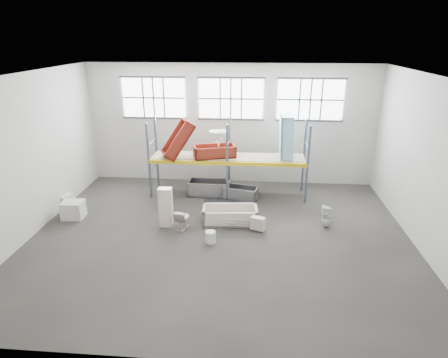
# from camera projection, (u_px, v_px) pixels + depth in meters

# --- Properties ---
(floor) EXTENTS (12.00, 10.00, 0.10)m
(floor) POSITION_uv_depth(u_px,v_px,m) (220.00, 238.00, 12.21)
(floor) COLOR #49433F
(floor) RESTS_ON ground
(ceiling) EXTENTS (12.00, 10.00, 0.10)m
(ceiling) POSITION_uv_depth(u_px,v_px,m) (220.00, 74.00, 10.40)
(ceiling) COLOR silver
(ceiling) RESTS_ON ground
(wall_back) EXTENTS (12.00, 0.10, 5.00)m
(wall_back) POSITION_uv_depth(u_px,v_px,m) (231.00, 125.00, 16.01)
(wall_back) COLOR #B9B6AC
(wall_back) RESTS_ON ground
(wall_front) EXTENTS (12.00, 0.10, 5.00)m
(wall_front) POSITION_uv_depth(u_px,v_px,m) (193.00, 253.00, 6.60)
(wall_front) COLOR #BBB8AD
(wall_front) RESTS_ON ground
(wall_left) EXTENTS (0.10, 10.00, 5.00)m
(wall_left) POSITION_uv_depth(u_px,v_px,m) (25.00, 157.00, 11.76)
(wall_left) COLOR #A5A299
(wall_left) RESTS_ON ground
(wall_right) EXTENTS (0.10, 10.00, 5.00)m
(wall_right) POSITION_uv_depth(u_px,v_px,m) (431.00, 168.00, 10.84)
(wall_right) COLOR #9C998F
(wall_right) RESTS_ON ground
(window_left) EXTENTS (2.60, 0.04, 1.60)m
(window_left) POSITION_uv_depth(u_px,v_px,m) (154.00, 98.00, 15.76)
(window_left) COLOR white
(window_left) RESTS_ON wall_back
(window_mid) EXTENTS (2.60, 0.04, 1.60)m
(window_mid) POSITION_uv_depth(u_px,v_px,m) (231.00, 99.00, 15.51)
(window_mid) COLOR white
(window_mid) RESTS_ON wall_back
(window_right) EXTENTS (2.60, 0.04, 1.60)m
(window_right) POSITION_uv_depth(u_px,v_px,m) (310.00, 100.00, 15.27)
(window_right) COLOR white
(window_right) RESTS_ON wall_back
(rack_upright_la) EXTENTS (0.08, 0.08, 3.00)m
(rack_upright_la) POSITION_uv_depth(u_px,v_px,m) (149.00, 161.00, 14.59)
(rack_upright_la) COLOR slate
(rack_upright_la) RESTS_ON floor
(rack_upright_lb) EXTENTS (0.08, 0.08, 3.00)m
(rack_upright_lb) POSITION_uv_depth(u_px,v_px,m) (157.00, 152.00, 15.71)
(rack_upright_lb) COLOR slate
(rack_upright_lb) RESTS_ON floor
(rack_upright_ma) EXTENTS (0.08, 0.08, 3.00)m
(rack_upright_ma) POSITION_uv_depth(u_px,v_px,m) (227.00, 163.00, 14.36)
(rack_upright_ma) COLOR slate
(rack_upright_ma) RESTS_ON floor
(rack_upright_mb) EXTENTS (0.08, 0.08, 3.00)m
(rack_upright_mb) POSITION_uv_depth(u_px,v_px,m) (229.00, 154.00, 15.48)
(rack_upright_mb) COLOR slate
(rack_upright_mb) RESTS_ON floor
(rack_upright_ra) EXTENTS (0.08, 0.08, 3.00)m
(rack_upright_ra) POSITION_uv_depth(u_px,v_px,m) (308.00, 165.00, 14.13)
(rack_upright_ra) COLOR slate
(rack_upright_ra) RESTS_ON floor
(rack_upright_rb) EXTENTS (0.08, 0.08, 3.00)m
(rack_upright_rb) POSITION_uv_depth(u_px,v_px,m) (304.00, 156.00, 15.25)
(rack_upright_rb) COLOR slate
(rack_upright_rb) RESTS_ON floor
(rack_beam_front) EXTENTS (6.00, 0.10, 0.14)m
(rack_beam_front) POSITION_uv_depth(u_px,v_px,m) (227.00, 163.00, 14.36)
(rack_beam_front) COLOR yellow
(rack_beam_front) RESTS_ON floor
(rack_beam_back) EXTENTS (6.00, 0.10, 0.14)m
(rack_beam_back) POSITION_uv_depth(u_px,v_px,m) (229.00, 154.00, 15.48)
(rack_beam_back) COLOR yellow
(rack_beam_back) RESTS_ON floor
(shelf_deck) EXTENTS (5.90, 1.10, 0.03)m
(shelf_deck) POSITION_uv_depth(u_px,v_px,m) (228.00, 157.00, 14.89)
(shelf_deck) COLOR gray
(shelf_deck) RESTS_ON floor
(wet_patch) EXTENTS (1.80, 1.80, 0.00)m
(wet_patch) POSITION_uv_depth(u_px,v_px,m) (227.00, 202.00, 14.71)
(wet_patch) COLOR black
(wet_patch) RESTS_ON floor
(bathtub_beige) EXTENTS (1.92, 1.02, 0.54)m
(bathtub_beige) POSITION_uv_depth(u_px,v_px,m) (230.00, 215.00, 13.02)
(bathtub_beige) COLOR beige
(bathtub_beige) RESTS_ON floor
(cistern_spare) EXTENTS (0.50, 0.37, 0.44)m
(cistern_spare) POSITION_uv_depth(u_px,v_px,m) (258.00, 223.00, 12.43)
(cistern_spare) COLOR beige
(cistern_spare) RESTS_ON bathtub_beige
(sink_in_tub) EXTENTS (0.57, 0.57, 0.15)m
(sink_in_tub) POSITION_uv_depth(u_px,v_px,m) (231.00, 223.00, 12.74)
(sink_in_tub) COLOR #F2E5CE
(sink_in_tub) RESTS_ON bathtub_beige
(toilet_beige) EXTENTS (0.53, 0.72, 0.66)m
(toilet_beige) POSITION_uv_depth(u_px,v_px,m) (183.00, 219.00, 12.62)
(toilet_beige) COLOR beige
(toilet_beige) RESTS_ON floor
(cistern_tall) EXTENTS (0.44, 0.29, 1.36)m
(cistern_tall) POSITION_uv_depth(u_px,v_px,m) (166.00, 207.00, 12.64)
(cistern_tall) COLOR #F3D9C8
(cistern_tall) RESTS_ON floor
(toilet_white) EXTENTS (0.37, 0.37, 0.75)m
(toilet_white) POSITION_uv_depth(u_px,v_px,m) (327.00, 216.00, 12.68)
(toilet_white) COLOR white
(toilet_white) RESTS_ON floor
(steel_tub_left) EXTENTS (1.65, 0.80, 0.60)m
(steel_tub_left) POSITION_uv_depth(u_px,v_px,m) (209.00, 188.00, 15.26)
(steel_tub_left) COLOR #AEAFB5
(steel_tub_left) RESTS_ON floor
(steel_tub_right) EXTENTS (1.44, 0.92, 0.49)m
(steel_tub_right) POSITION_uv_depth(u_px,v_px,m) (240.00, 193.00, 14.92)
(steel_tub_right) COLOR #AAABB2
(steel_tub_right) RESTS_ON floor
(rust_tub_flat) EXTENTS (1.75, 1.15, 0.45)m
(rust_tub_flat) POSITION_uv_depth(u_px,v_px,m) (214.00, 151.00, 14.74)
(rust_tub_flat) COLOR #992911
(rust_tub_flat) RESTS_ON shelf_deck
(rust_tub_tilted) EXTENTS (1.48, 1.20, 1.57)m
(rust_tub_tilted) POSITION_uv_depth(u_px,v_px,m) (178.00, 139.00, 14.57)
(rust_tub_tilted) COLOR maroon
(rust_tub_tilted) RESTS_ON shelf_deck
(sink_on_shelf) EXTENTS (0.84, 0.73, 0.62)m
(sink_on_shelf) POSITION_uv_depth(u_px,v_px,m) (219.00, 146.00, 14.47)
(sink_on_shelf) COLOR silver
(sink_on_shelf) RESTS_ON rust_tub_flat
(blue_tub_upright) EXTENTS (0.54, 0.79, 1.68)m
(blue_tub_upright) POSITION_uv_depth(u_px,v_px,m) (286.00, 138.00, 14.41)
(blue_tub_upright) COLOR #95D4EA
(blue_tub_upright) RESTS_ON shelf_deck
(bucket) EXTENTS (0.40, 0.40, 0.37)m
(bucket) POSITION_uv_depth(u_px,v_px,m) (211.00, 237.00, 11.79)
(bucket) COLOR silver
(bucket) RESTS_ON floor
(carton_near) EXTENTS (0.74, 0.64, 0.61)m
(carton_near) POSITION_uv_depth(u_px,v_px,m) (73.00, 210.00, 13.35)
(carton_near) COLOR silver
(carton_near) RESTS_ON floor
(carton_far) EXTENTS (0.65, 0.65, 0.47)m
(carton_far) POSITION_uv_depth(u_px,v_px,m) (63.00, 201.00, 14.25)
(carton_far) COLOR silver
(carton_far) RESTS_ON floor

